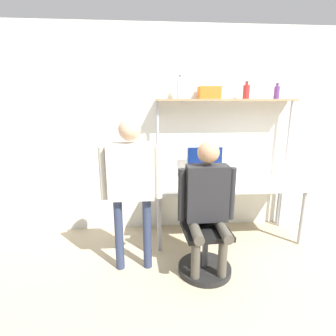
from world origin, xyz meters
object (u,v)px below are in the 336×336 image
at_px(laptop, 199,182).
at_px(person_standing, 131,177).
at_px(bottle_purple, 277,92).
at_px(bottle_red, 246,92).
at_px(bottle_clear, 180,89).
at_px(storage_box, 209,93).
at_px(cell_phone, 221,186).
at_px(monitor, 205,160).
at_px(office_chair, 204,244).
at_px(person_seated, 207,198).

height_order(laptop, person_standing, person_standing).
height_order(bottle_purple, bottle_red, bottle_red).
xyz_separation_m(bottle_clear, storage_box, (0.37, -0.00, -0.04)).
xyz_separation_m(laptop, person_standing, (-0.80, -0.52, 0.22)).
bearing_deg(bottle_clear, bottle_purple, -0.00).
bearing_deg(laptop, bottle_purple, 16.86).
bearing_deg(laptop, bottle_clear, 124.52).
distance_m(person_standing, storage_box, 1.52).
xyz_separation_m(bottle_purple, bottle_red, (-0.40, 0.00, 0.01)).
xyz_separation_m(laptop, cell_phone, (0.27, -0.02, -0.05)).
height_order(monitor, cell_phone, monitor).
relative_size(office_chair, bottle_clear, 3.40).
distance_m(office_chair, bottle_red, 1.95).
relative_size(person_standing, storage_box, 5.98).
height_order(monitor, person_seated, person_seated).
bearing_deg(office_chair, laptop, 85.26).
height_order(person_standing, bottle_clear, bottle_clear).
distance_m(laptop, person_standing, 0.98).
height_order(monitor, office_chair, monitor).
relative_size(monitor, cell_phone, 3.22).
distance_m(laptop, storage_box, 1.12).
xyz_separation_m(person_seated, bottle_red, (0.68, 0.97, 1.05)).
bearing_deg(storage_box, bottle_red, 0.00).
relative_size(cell_phone, bottle_clear, 0.54).
bearing_deg(person_standing, person_seated, -10.28).
bearing_deg(laptop, person_seated, -94.19).
distance_m(laptop, bottle_purple, 1.52).
xyz_separation_m(bottle_clear, bottle_purple, (1.25, -0.00, -0.04)).
distance_m(bottle_purple, bottle_red, 0.40).
distance_m(bottle_purple, storage_box, 0.88).
bearing_deg(monitor, storage_box, -6.05).
xyz_separation_m(cell_phone, storage_box, (-0.11, 0.33, 1.12)).
xyz_separation_m(office_chair, person_seated, (0.00, -0.05, 0.53)).
height_order(office_chair, storage_box, storage_box).
distance_m(office_chair, storage_box, 1.83).
distance_m(cell_phone, bottle_clear, 1.30).
xyz_separation_m(monitor, bottle_red, (0.50, -0.00, 0.89)).
relative_size(cell_phone, person_standing, 0.09).
bearing_deg(monitor, bottle_clear, -179.59).
height_order(monitor, storage_box, storage_box).
bearing_deg(person_seated, monitor, 79.49).
relative_size(person_seated, person_standing, 0.87).
xyz_separation_m(monitor, storage_box, (0.02, -0.00, 0.87)).
bearing_deg(bottle_red, person_standing, -149.89).
bearing_deg(bottle_clear, person_standing, -125.03).
relative_size(cell_phone, bottle_red, 0.70).
bearing_deg(person_seated, bottle_clear, 99.86).
bearing_deg(laptop, person_standing, -147.07).
bearing_deg(bottle_clear, monitor, 0.41).
bearing_deg(person_seated, bottle_red, 54.80).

